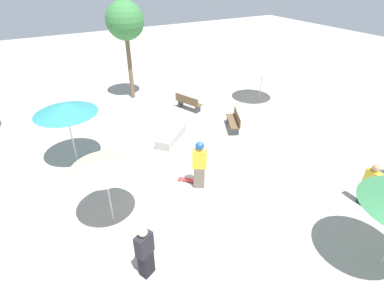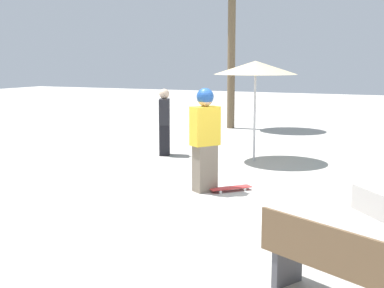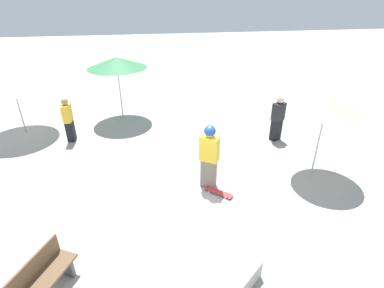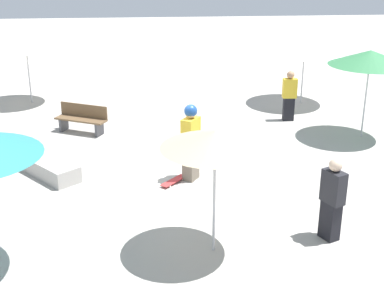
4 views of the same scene
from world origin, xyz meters
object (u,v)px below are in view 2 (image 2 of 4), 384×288
Objects in this scene: skater_main at (205,136)px; bystander_watching at (164,122)px; shade_umbrella_tan at (255,68)px; skateboard at (231,188)px; bench_near at (333,265)px.

skater_main reaches higher than bystander_watching.
shade_umbrella_tan is at bearing -109.44° from bystander_watching.
bystander_watching is at bearing 87.03° from skateboard.
shade_umbrella_tan is at bearing 36.01° from skater_main.
bystander_watching is (-2.28, -0.23, -1.36)m from shade_umbrella_tan.
skater_main is at bearing 157.00° from skateboard.
skater_main is at bearing 155.32° from bench_near.
shade_umbrella_tan is at bearing 140.79° from bench_near.
skater_main is 0.80× the size of shade_umbrella_tan.
bench_near is at bearing -107.87° from skater_main.
skateboard is 4.68m from bench_near.
shade_umbrella_tan reaches higher than skater_main.
skateboard is 0.44× the size of bystander_watching.
bench_near is (2.56, -3.90, 0.37)m from skateboard.
skater_main is 1.13× the size of bystander_watching.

